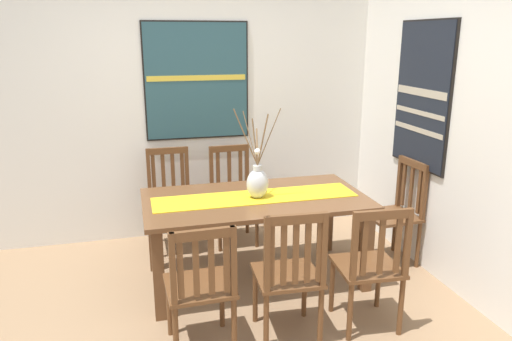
{
  "coord_description": "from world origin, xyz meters",
  "views": [
    {
      "loc": [
        -0.59,
        -2.88,
        1.96
      ],
      "look_at": [
        0.35,
        0.72,
        0.92
      ],
      "focal_mm": 33.77,
      "sensor_mm": 36.0,
      "label": 1
    }
  ],
  "objects_px": {
    "chair_4": "(396,211)",
    "painting_on_back_wall": "(197,81)",
    "chair_0": "(371,265)",
    "chair_2": "(233,194)",
    "painting_on_side_wall": "(423,96)",
    "chair_1": "(290,273)",
    "dining_table": "(255,209)",
    "chair_3": "(201,285)",
    "chair_5": "(170,198)",
    "centerpiece_vase": "(257,181)"
  },
  "relations": [
    {
      "from": "chair_4",
      "to": "painting_on_back_wall",
      "type": "bearing_deg",
      "value": 144.71
    },
    {
      "from": "chair_0",
      "to": "chair_2",
      "type": "bearing_deg",
      "value": 109.05
    },
    {
      "from": "chair_4",
      "to": "chair_2",
      "type": "bearing_deg",
      "value": 147.7
    },
    {
      "from": "chair_2",
      "to": "painting_on_side_wall",
      "type": "relative_size",
      "value": 0.76
    },
    {
      "from": "chair_2",
      "to": "chair_4",
      "type": "xyz_separation_m",
      "value": [
        1.31,
        -0.82,
        -0.0
      ]
    },
    {
      "from": "chair_1",
      "to": "chair_4",
      "type": "bearing_deg",
      "value": 34.44
    },
    {
      "from": "dining_table",
      "to": "painting_on_back_wall",
      "type": "relative_size",
      "value": 1.58
    },
    {
      "from": "painting_on_back_wall",
      "to": "chair_1",
      "type": "bearing_deg",
      "value": -81.64
    },
    {
      "from": "chair_2",
      "to": "painting_on_side_wall",
      "type": "distance_m",
      "value": 1.96
    },
    {
      "from": "chair_0",
      "to": "painting_on_side_wall",
      "type": "bearing_deg",
      "value": 45.81
    },
    {
      "from": "chair_1",
      "to": "dining_table",
      "type": "bearing_deg",
      "value": 90.66
    },
    {
      "from": "chair_3",
      "to": "painting_on_back_wall",
      "type": "xyz_separation_m",
      "value": [
        0.28,
        1.99,
        1.08
      ]
    },
    {
      "from": "chair_2",
      "to": "chair_5",
      "type": "height_order",
      "value": "chair_5"
    },
    {
      "from": "centerpiece_vase",
      "to": "chair_1",
      "type": "bearing_deg",
      "value": -90.18
    },
    {
      "from": "chair_3",
      "to": "chair_5",
      "type": "distance_m",
      "value": 1.68
    },
    {
      "from": "chair_1",
      "to": "chair_5",
      "type": "relative_size",
      "value": 0.99
    },
    {
      "from": "painting_on_back_wall",
      "to": "painting_on_side_wall",
      "type": "height_order",
      "value": "painting_on_back_wall"
    },
    {
      "from": "chair_0",
      "to": "chair_4",
      "type": "relative_size",
      "value": 0.99
    },
    {
      "from": "chair_1",
      "to": "chair_2",
      "type": "xyz_separation_m",
      "value": [
        -0.02,
        1.71,
        -0.01
      ]
    },
    {
      "from": "centerpiece_vase",
      "to": "painting_on_side_wall",
      "type": "relative_size",
      "value": 0.59
    },
    {
      "from": "chair_3",
      "to": "painting_on_side_wall",
      "type": "xyz_separation_m",
      "value": [
        2.04,
        0.89,
        1.01
      ]
    },
    {
      "from": "chair_2",
      "to": "chair_5",
      "type": "distance_m",
      "value": 0.6
    },
    {
      "from": "chair_2",
      "to": "painting_on_back_wall",
      "type": "distance_m",
      "value": 1.14
    },
    {
      "from": "chair_0",
      "to": "chair_5",
      "type": "height_order",
      "value": "chair_5"
    },
    {
      "from": "chair_2",
      "to": "chair_5",
      "type": "bearing_deg",
      "value": -179.14
    },
    {
      "from": "chair_0",
      "to": "chair_2",
      "type": "height_order",
      "value": "chair_2"
    },
    {
      "from": "centerpiece_vase",
      "to": "chair_5",
      "type": "relative_size",
      "value": 0.76
    },
    {
      "from": "chair_4",
      "to": "painting_on_side_wall",
      "type": "bearing_deg",
      "value": 8.34
    },
    {
      "from": "chair_3",
      "to": "painting_on_back_wall",
      "type": "height_order",
      "value": "painting_on_back_wall"
    },
    {
      "from": "chair_0",
      "to": "chair_4",
      "type": "height_order",
      "value": "chair_4"
    },
    {
      "from": "chair_1",
      "to": "chair_3",
      "type": "relative_size",
      "value": 1.05
    },
    {
      "from": "chair_3",
      "to": "chair_5",
      "type": "xyz_separation_m",
      "value": [
        -0.04,
        1.68,
        0.02
      ]
    },
    {
      "from": "chair_1",
      "to": "chair_4",
      "type": "xyz_separation_m",
      "value": [
        1.29,
        0.88,
        -0.01
      ]
    },
    {
      "from": "chair_1",
      "to": "painting_on_side_wall",
      "type": "bearing_deg",
      "value": 31.84
    },
    {
      "from": "painting_on_back_wall",
      "to": "chair_0",
      "type": "bearing_deg",
      "value": -66.64
    },
    {
      "from": "centerpiece_vase",
      "to": "painting_on_back_wall",
      "type": "bearing_deg",
      "value": 104.25
    },
    {
      "from": "chair_2",
      "to": "painting_on_back_wall",
      "type": "height_order",
      "value": "painting_on_back_wall"
    },
    {
      "from": "centerpiece_vase",
      "to": "chair_2",
      "type": "height_order",
      "value": "centerpiece_vase"
    },
    {
      "from": "chair_5",
      "to": "chair_1",
      "type": "bearing_deg",
      "value": -69.92
    },
    {
      "from": "chair_2",
      "to": "painting_on_back_wall",
      "type": "relative_size",
      "value": 0.84
    },
    {
      "from": "painting_on_back_wall",
      "to": "painting_on_side_wall",
      "type": "xyz_separation_m",
      "value": [
        1.76,
        -1.09,
        -0.07
      ]
    },
    {
      "from": "chair_4",
      "to": "chair_1",
      "type": "bearing_deg",
      "value": -145.56
    },
    {
      "from": "chair_5",
      "to": "painting_on_side_wall",
      "type": "distance_m",
      "value": 2.44
    },
    {
      "from": "centerpiece_vase",
      "to": "chair_4",
      "type": "relative_size",
      "value": 0.78
    },
    {
      "from": "chair_1",
      "to": "centerpiece_vase",
      "type": "bearing_deg",
      "value": 89.82
    },
    {
      "from": "chair_2",
      "to": "painting_on_side_wall",
      "type": "xyz_separation_m",
      "value": [
        1.48,
        -0.8,
        1.0
      ]
    },
    {
      "from": "chair_0",
      "to": "chair_3",
      "type": "bearing_deg",
      "value": 179.0
    },
    {
      "from": "chair_0",
      "to": "chair_5",
      "type": "relative_size",
      "value": 0.97
    },
    {
      "from": "painting_on_side_wall",
      "to": "chair_5",
      "type": "bearing_deg",
      "value": 159.22
    },
    {
      "from": "dining_table",
      "to": "painting_on_side_wall",
      "type": "height_order",
      "value": "painting_on_side_wall"
    }
  ]
}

